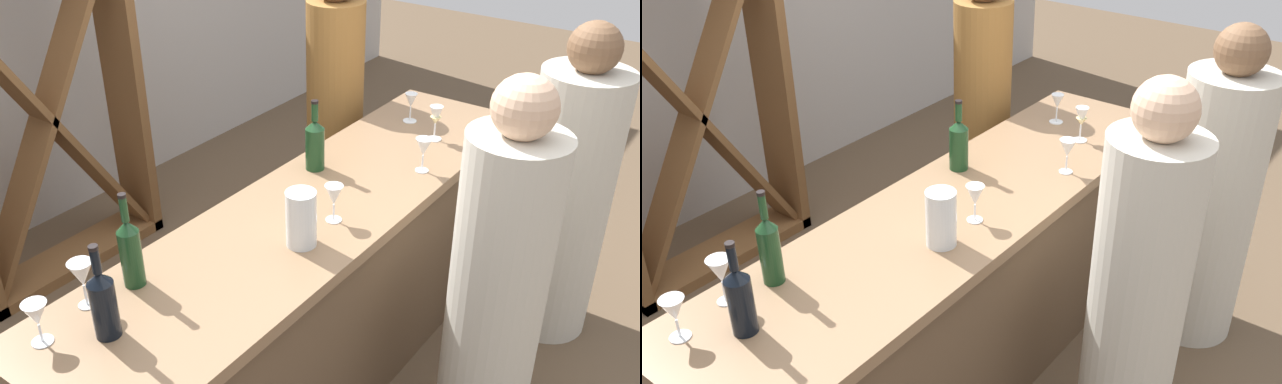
{
  "view_description": "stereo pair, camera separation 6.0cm",
  "coord_description": "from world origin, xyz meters",
  "views": [
    {
      "loc": [
        -1.92,
        -1.39,
        2.29
      ],
      "look_at": [
        0.0,
        0.0,
        0.96
      ],
      "focal_mm": 39.62,
      "sensor_mm": 36.0,
      "label": 1
    },
    {
      "loc": [
        -1.88,
        -1.43,
        2.29
      ],
      "look_at": [
        0.0,
        0.0,
        0.96
      ],
      "focal_mm": 39.62,
      "sensor_mm": 36.0,
      "label": 2
    }
  ],
  "objects": [
    {
      "name": "water_pitcher",
      "position": [
        -0.27,
        -0.11,
        1.01
      ],
      "size": [
        0.11,
        0.11,
        0.21
      ],
      "color": "silver",
      "rests_on": "bar_counter"
    },
    {
      "name": "wine_bottle_center_olive_green",
      "position": [
        0.23,
        0.19,
        1.02
      ],
      "size": [
        0.08,
        0.08,
        0.31
      ],
      "color": "#193D1E",
      "rests_on": "bar_counter"
    },
    {
      "name": "person_left_guest",
      "position": [
        0.13,
        -0.7,
        0.71
      ],
      "size": [
        0.43,
        0.43,
        1.54
      ],
      "rotation": [
        0.0,
        0.0,
        1.31
      ],
      "color": "beige",
      "rests_on": "ground"
    },
    {
      "name": "wine_glass_near_left",
      "position": [
        0.47,
        -0.19,
        1.01
      ],
      "size": [
        0.07,
        0.07,
        0.15
      ],
      "color": "white",
      "rests_on": "bar_counter"
    },
    {
      "name": "wine_glass_far_center",
      "position": [
        -1.12,
        0.19,
        1.0
      ],
      "size": [
        0.07,
        0.07,
        0.14
      ],
      "color": "white",
      "rests_on": "bar_counter"
    },
    {
      "name": "person_right_guest",
      "position": [
        0.96,
        0.59,
        0.76
      ],
      "size": [
        0.31,
        0.31,
        1.61
      ],
      "rotation": [
        0.0,
        0.0,
        -1.56
      ],
      "color": "#9E6B33",
      "rests_on": "ground"
    },
    {
      "name": "ground_plane",
      "position": [
        0.0,
        0.0,
        0.0
      ],
      "size": [
        12.0,
        12.0,
        0.0
      ],
      "primitive_type": "plane",
      "color": "brown"
    },
    {
      "name": "wine_glass_near_center",
      "position": [
        -0.07,
        -0.11,
        1.01
      ],
      "size": [
        0.07,
        0.07,
        0.15
      ],
      "color": "white",
      "rests_on": "bar_counter"
    },
    {
      "name": "wine_glass_far_left",
      "position": [
        0.9,
        0.11,
        1.01
      ],
      "size": [
        0.07,
        0.07,
        0.14
      ],
      "color": "white",
      "rests_on": "bar_counter"
    },
    {
      "name": "person_center_guest",
      "position": [
        0.98,
        -0.67,
        0.69
      ],
      "size": [
        0.47,
        0.47,
        1.51
      ],
      "rotation": [
        0.0,
        0.0,
        1.82
      ],
      "color": "beige",
      "rests_on": "ground"
    },
    {
      "name": "wine_glass_near_right",
      "position": [
        0.78,
        -0.08,
        1.01
      ],
      "size": [
        0.07,
        0.07,
        0.16
      ],
      "color": "white",
      "rests_on": "bar_counter"
    },
    {
      "name": "wine_bottle_leftmost_near_black",
      "position": [
        -0.98,
        0.06,
        1.02
      ],
      "size": [
        0.08,
        0.08,
        0.31
      ],
      "color": "black",
      "rests_on": "bar_counter"
    },
    {
      "name": "wine_rack",
      "position": [
        -0.08,
        1.65,
        0.87
      ],
      "size": [
        1.1,
        0.28,
        1.75
      ],
      "color": "brown",
      "rests_on": "ground"
    },
    {
      "name": "wine_bottle_second_left_olive_green",
      "position": [
        -0.77,
        0.18,
        1.03
      ],
      "size": [
        0.07,
        0.07,
        0.33
      ],
      "color": "#193D1E",
      "rests_on": "bar_counter"
    },
    {
      "name": "wine_glass_far_right",
      "position": [
        -0.93,
        0.22,
        1.02
      ],
      "size": [
        0.08,
        0.08,
        0.16
      ],
      "color": "white",
      "rests_on": "bar_counter"
    },
    {
      "name": "bar_counter",
      "position": [
        0.0,
        0.0,
        0.46
      ],
      "size": [
        2.54,
        0.64,
        0.91
      ],
      "color": "brown",
      "rests_on": "ground"
    }
  ]
}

